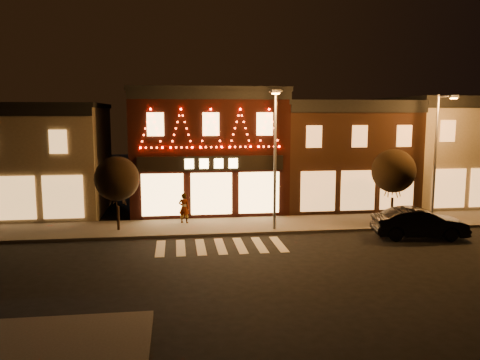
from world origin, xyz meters
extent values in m
plane|color=black|center=(0.00, 0.00, 0.00)|extent=(120.00, 120.00, 0.00)
cube|color=#47423D|center=(2.00, 8.00, 0.07)|extent=(44.00, 4.00, 0.15)
cube|color=#7C7058|center=(-13.00, 14.00, 3.50)|extent=(12.00, 8.00, 7.00)
cube|color=black|center=(-13.00, 14.00, 7.15)|extent=(12.20, 8.20, 0.30)
cube|color=black|center=(0.00, 14.00, 4.00)|extent=(10.00, 8.00, 8.00)
cube|color=black|center=(0.00, 14.00, 8.15)|extent=(10.20, 8.20, 0.30)
cube|color=black|center=(0.00, 9.95, 7.75)|extent=(10.00, 0.25, 0.50)
cube|color=black|center=(0.00, 9.90, 3.60)|extent=(9.00, 0.15, 0.90)
cube|color=#FFD87F|center=(0.00, 9.80, 3.60)|extent=(3.40, 0.08, 0.60)
cube|color=#371F13|center=(9.50, 14.00, 3.60)|extent=(9.00, 8.00, 7.20)
cube|color=black|center=(9.50, 14.00, 7.35)|extent=(9.20, 8.20, 0.30)
cube|color=black|center=(9.50, 9.95, 6.95)|extent=(9.00, 0.25, 0.50)
cube|color=#7C7058|center=(18.50, 14.00, 3.75)|extent=(9.00, 8.00, 7.50)
cube|color=black|center=(18.50, 14.00, 7.65)|extent=(9.20, 8.20, 0.30)
cylinder|color=#59595E|center=(3.33, 6.70, 4.04)|extent=(0.16, 0.16, 7.78)
cylinder|color=#59595E|center=(3.17, 5.94, 7.83)|extent=(0.42, 1.54, 0.10)
cube|color=#59595E|center=(3.01, 5.18, 7.78)|extent=(0.53, 0.37, 0.17)
cube|color=orange|center=(3.01, 5.18, 7.67)|extent=(0.40, 0.27, 0.05)
cylinder|color=#59595E|center=(13.56, 7.90, 3.95)|extent=(0.15, 0.15, 7.60)
cylinder|color=#59595E|center=(13.58, 7.14, 7.66)|extent=(0.15, 1.52, 0.10)
cube|color=#59595E|center=(13.61, 6.38, 7.61)|extent=(0.48, 0.28, 0.17)
cube|color=orange|center=(13.61, 6.38, 7.50)|extent=(0.37, 0.20, 0.05)
cylinder|color=black|center=(-5.42, 7.63, 0.83)|extent=(0.16, 0.16, 1.36)
sphere|color=black|center=(-5.42, 7.63, 3.06)|extent=(2.48, 2.48, 2.48)
cylinder|color=black|center=(10.82, 7.72, 0.87)|extent=(0.16, 0.16, 1.43)
sphere|color=black|center=(10.82, 7.72, 3.22)|extent=(2.62, 2.62, 2.62)
imported|color=black|center=(10.76, 4.24, 0.81)|extent=(5.09, 2.39, 1.61)
imported|color=gray|center=(-1.72, 8.87, 1.05)|extent=(0.76, 0.62, 1.81)
camera|label=1|loc=(-2.18, -19.53, 6.69)|focal=36.05mm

